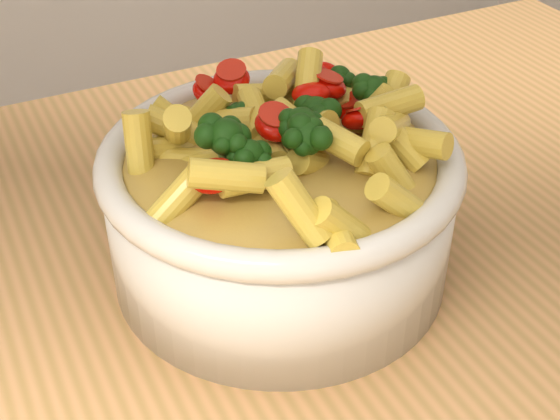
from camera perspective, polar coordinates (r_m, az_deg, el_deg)
name	(u,v)px	position (r m, az deg, el deg)	size (l,w,h in m)	color
table	(252,419)	(0.62, -2.09, -15.06)	(1.20, 0.80, 0.90)	tan
serving_bowl	(280,208)	(0.56, 0.00, 0.11)	(0.25, 0.25, 0.11)	silver
pasta_salad	(280,126)	(0.52, 0.00, 6.15)	(0.20, 0.20, 0.04)	#EEC94B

